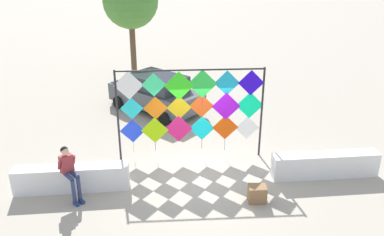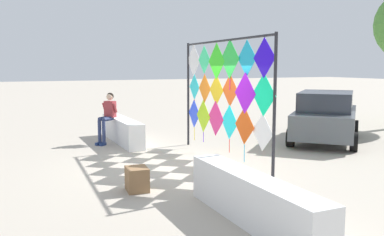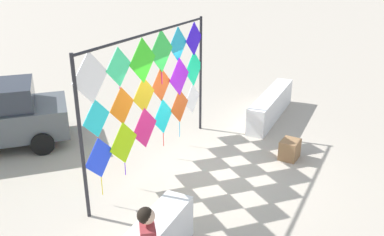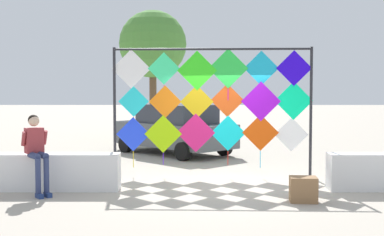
% 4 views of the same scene
% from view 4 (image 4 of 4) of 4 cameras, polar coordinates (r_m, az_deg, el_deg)
% --- Properties ---
extents(ground, '(120.00, 120.00, 0.00)m').
position_cam_4_polar(ground, '(11.53, 3.66, -7.58)').
color(ground, '#ADA393').
extents(plaza_ledge_left, '(3.38, 0.51, 0.79)m').
position_cam_4_polar(plaza_ledge_left, '(11.49, -16.24, -5.75)').
color(plaza_ledge_left, white).
rests_on(plaza_ledge_left, ground).
extents(kite_display_rack, '(4.92, 0.25, 3.18)m').
position_cam_4_polar(kite_display_rack, '(12.59, 2.59, 2.24)').
color(kite_display_rack, '#232328').
rests_on(kite_display_rack, ground).
extents(seated_vendor, '(0.72, 0.78, 1.63)m').
position_cam_4_polar(seated_vendor, '(10.93, -16.64, -3.13)').
color(seated_vendor, navy).
rests_on(seated_vendor, ground).
extents(parked_car, '(4.26, 4.34, 1.65)m').
position_cam_4_polar(parked_car, '(17.10, -1.71, -1.22)').
color(parked_car, '#4C5156').
rests_on(parked_car, ground).
extents(cardboard_box_large, '(0.55, 0.46, 0.48)m').
position_cam_4_polar(cardboard_box_large, '(10.15, 12.47, -7.75)').
color(cardboard_box_large, olive).
rests_on(cardboard_box_large, ground).
extents(tree_far_right, '(2.92, 2.92, 5.57)m').
position_cam_4_polar(tree_far_right, '(22.41, -4.25, 8.03)').
color(tree_far_right, brown).
rests_on(tree_far_right, ground).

